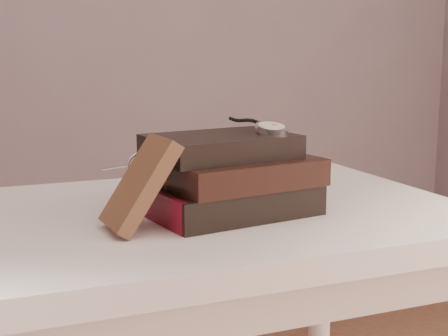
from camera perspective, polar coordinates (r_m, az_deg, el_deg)
name	(u,v)px	position (r m, az deg, el deg)	size (l,w,h in m)	color
table	(164,265)	(1.09, -5.24, -8.50)	(1.00, 0.60, 0.75)	white
book_stack	(231,177)	(1.04, 0.58, -0.79)	(0.28, 0.21, 0.13)	black
journal	(140,184)	(0.95, -7.36, -1.42)	(0.02, 0.09, 0.15)	#492D1C
pocket_watch	(269,127)	(1.06, 3.97, 3.58)	(0.06, 0.16, 0.02)	silver
eyeglasses	(155,166)	(1.07, -6.04, 0.18)	(0.12, 0.14, 0.05)	silver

